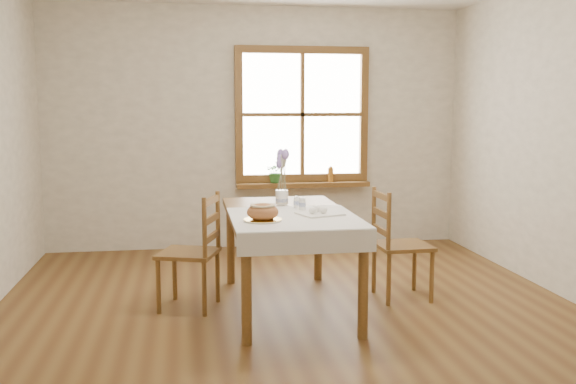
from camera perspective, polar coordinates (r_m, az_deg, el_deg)
name	(u,v)px	position (r m, az deg, el deg)	size (l,w,h in m)	color
ground	(294,319)	(4.77, 0.58, -11.26)	(5.00, 5.00, 0.00)	brown
room_walls	(295,83)	(4.52, 0.61, 9.68)	(4.60, 5.10, 2.65)	white
window	(302,115)	(7.03, 1.26, 6.90)	(1.46, 0.08, 1.46)	brown
window_sill	(303,185)	(7.02, 1.34, 0.67)	(1.46, 0.20, 0.05)	brown
dining_table	(288,223)	(4.89, 0.00, -2.73)	(0.90, 1.60, 0.75)	brown
table_linen	(295,218)	(4.58, 0.60, -2.30)	(0.91, 0.99, 0.01)	silver
chair_left	(188,251)	(4.98, -8.86, -5.23)	(0.42, 0.44, 0.89)	brown
chair_right	(403,244)	(5.25, 10.17, -4.56)	(0.42, 0.44, 0.89)	brown
bread_plate	(263,220)	(4.43, -2.26, -2.51)	(0.26, 0.26, 0.01)	white
bread_loaf	(263,210)	(4.41, -2.27, -1.65)	(0.22, 0.22, 0.12)	#B36F3F
egg_napkin	(320,214)	(4.69, 2.85, -1.94)	(0.29, 0.25, 0.01)	silver
eggs	(320,209)	(4.68, 2.86, -1.56)	(0.23, 0.20, 0.05)	white
salt_shaker	(297,202)	(4.97, 0.79, -0.89)	(0.05, 0.05, 0.10)	white
pepper_shaker	(302,204)	(4.88, 1.29, -1.03)	(0.05, 0.05, 0.10)	white
flower_vase	(282,198)	(5.17, -0.54, -0.56)	(0.10, 0.10, 0.11)	white
lavender_bouquet	(282,170)	(5.14, -0.55, 1.94)	(0.18, 0.18, 0.34)	#775FA8
potted_plant	(276,174)	(6.96, -1.08, 1.59)	(0.21, 0.24, 0.19)	#2C6729
amber_bottle	(331,174)	(7.07, 3.81, 1.61)	(0.06, 0.06, 0.17)	#A5641E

